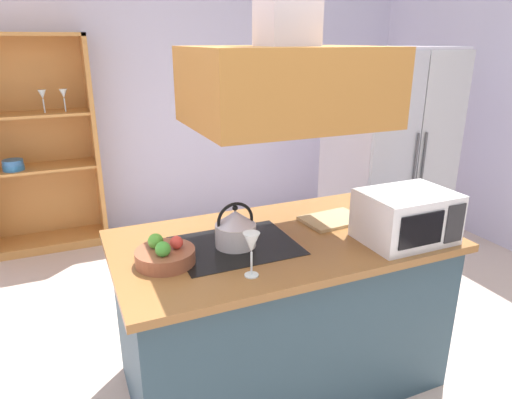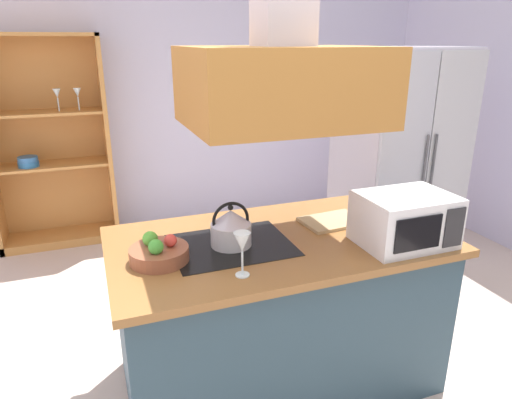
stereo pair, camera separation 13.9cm
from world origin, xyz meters
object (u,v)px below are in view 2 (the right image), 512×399
Objects in this scene: cutting_board at (332,221)px; microwave at (405,220)px; refrigerator at (397,160)px; dish_cabinet at (51,155)px; wine_glass_on_counter at (242,244)px; fruit_bowl at (159,253)px; kettle at (231,228)px.

microwave reaches higher than cutting_board.
microwave is at bearing -125.68° from refrigerator.
refrigerator is 0.94× the size of dish_cabinet.
wine_glass_on_counter is (0.92, -2.90, 0.19)m from dish_cabinet.
fruit_bowl is (-1.00, -0.14, 0.04)m from cutting_board.
refrigerator is 2.14m from kettle.
fruit_bowl reaches higher than cutting_board.
cutting_board is 0.44m from microwave.
cutting_board is 0.81m from wine_glass_on_counter.
dish_cabinet is at bearing 122.74° from cutting_board.
kettle is at bearing -148.79° from refrigerator.
dish_cabinet is 8.42× the size of kettle.
microwave is (-1.00, -1.39, 0.11)m from refrigerator.
cutting_board is (0.63, 0.09, -0.09)m from kettle.
refrigerator is at bearing 31.21° from kettle.
kettle reaches higher than cutting_board.
microwave reaches higher than fruit_bowl.
microwave is (0.20, -0.37, 0.12)m from cutting_board.
refrigerator reaches higher than microwave.
refrigerator is 6.59× the size of fruit_bowl.
microwave is at bearing -57.81° from dish_cabinet.
refrigerator is 1.57m from cutting_board.
dish_cabinet is 2.96m from cutting_board.
microwave reaches higher than kettle.
fruit_bowl is (-0.37, -0.05, -0.05)m from kettle.
microwave is (0.83, -0.28, 0.03)m from kettle.
dish_cabinet is 5.73× the size of cutting_board.
microwave is 2.23× the size of wine_glass_on_counter.
microwave is (1.80, -2.86, 0.17)m from dish_cabinet.
microwave is 0.88m from wine_glass_on_counter.
wine_glass_on_counter is 0.43m from fruit_bowl.
kettle is 0.88m from microwave.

